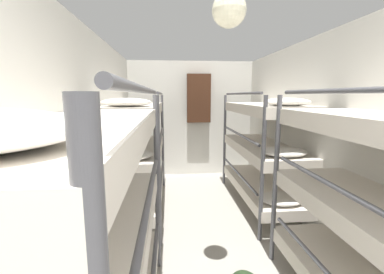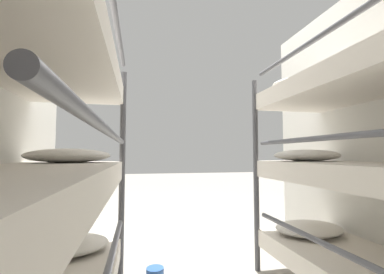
# 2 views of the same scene
# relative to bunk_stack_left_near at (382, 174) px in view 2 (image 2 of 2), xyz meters

# --- Properties ---
(ground_plane) EXTENTS (20.00, 20.00, 0.00)m
(ground_plane) POSITION_rel_bunk_stack_left_near_xyz_m (0.85, -1.42, -0.83)
(ground_plane) COLOR gray
(bunk_stack_left_near) EXTENTS (0.67, 1.88, 1.60)m
(bunk_stack_left_near) POSITION_rel_bunk_stack_left_near_xyz_m (0.00, 0.00, 0.00)
(bunk_stack_left_near) COLOR #4C4C51
(bunk_stack_left_near) RESTS_ON ground_plane
(bunk_stack_right_near) EXTENTS (0.67, 1.88, 1.60)m
(bunk_stack_right_near) POSITION_rel_bunk_stack_left_near_xyz_m (1.71, 0.00, 0.00)
(bunk_stack_right_near) COLOR #4C4C51
(bunk_stack_right_near) RESTS_ON ground_plane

